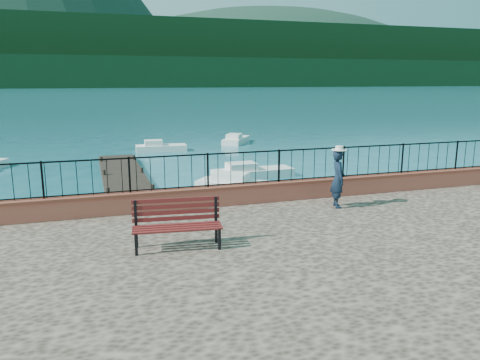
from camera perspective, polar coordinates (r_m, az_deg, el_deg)
ground at (r=10.86m, az=2.76°, el=-14.16°), size 2000.00×2000.00×0.00m
parapet at (r=13.67m, az=-2.67°, el=-1.92°), size 28.00×0.46×0.58m
railing at (r=13.50m, az=-2.70°, el=1.23°), size 27.00×0.05×0.95m
dock at (r=21.65m, az=-13.64°, el=-0.62°), size 2.00×16.00×0.30m
far_forest at (r=309.14m, az=-17.80°, el=12.38°), size 900.00×60.00×18.00m
foothills at (r=369.51m, az=-18.03°, el=14.26°), size 900.00×120.00×44.00m
companion_hill at (r=611.42m, az=3.49°, el=11.69°), size 448.00×384.00×180.00m
park_bench at (r=10.34m, az=-7.63°, el=-6.56°), size 1.98×0.85×1.07m
person at (r=13.65m, az=11.85°, el=0.13°), size 0.53×0.68×1.66m
hat at (r=13.50m, az=12.02°, el=3.83°), size 0.44×0.44×0.12m
boat_0 at (r=17.42m, az=-14.66°, el=-2.92°), size 3.89×2.72×0.80m
boat_1 at (r=20.47m, az=0.50°, el=-0.29°), size 4.10×3.58×0.80m
boat_2 at (r=23.41m, az=1.58°, el=1.29°), size 4.10×1.45×0.80m
boat_4 at (r=32.46m, az=-9.59°, el=4.18°), size 3.47×1.54×0.80m
boat_5 at (r=36.14m, az=-0.49°, el=5.15°), size 3.01×3.68×0.80m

